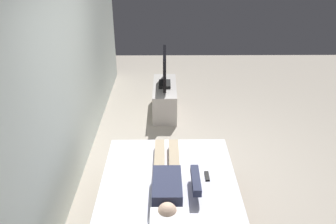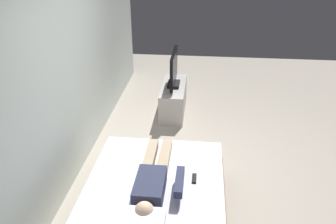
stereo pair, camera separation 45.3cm
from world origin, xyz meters
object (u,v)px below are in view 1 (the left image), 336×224
object	(u,v)px
person	(169,180)
tv	(165,70)
bed	(169,209)
tv_stand	(165,98)
remote	(207,176)

from	to	relation	value
person	tv	distance (m)	2.72
bed	tv_stand	bearing A→B (deg)	0.95
tv_stand	tv	world-z (taller)	tv
tv_stand	tv	bearing A→B (deg)	0.00
person	remote	distance (m)	0.44
person	remote	bearing A→B (deg)	-69.53
tv	remote	bearing A→B (deg)	-170.16
bed	person	world-z (taller)	person
remote	tv	distance (m)	2.61
bed	person	bearing A→B (deg)	11.43
remote	tv	world-z (taller)	tv
remote	person	bearing A→B (deg)	110.47
tv	tv_stand	bearing A→B (deg)	0.00
tv_stand	tv	distance (m)	0.53
remote	tv_stand	world-z (taller)	remote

